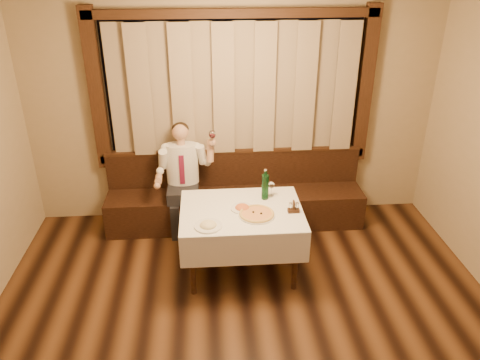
{
  "coord_description": "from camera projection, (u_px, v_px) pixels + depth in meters",
  "views": [
    {
      "loc": [
        -0.33,
        -2.5,
        3.18
      ],
      "look_at": [
        0.0,
        1.9,
        1.0
      ],
      "focal_mm": 35.0,
      "sensor_mm": 36.0,
      "label": 1
    }
  ],
  "objects": [
    {
      "name": "room",
      "position": [
        248.0,
        176.0,
        3.88
      ],
      "size": [
        5.01,
        6.01,
        2.81
      ],
      "color": "black",
      "rests_on": "ground"
    },
    {
      "name": "banquette",
      "position": [
        235.0,
        200.0,
        5.97
      ],
      "size": [
        3.2,
        0.61,
        0.94
      ],
      "color": "black",
      "rests_on": "ground"
    },
    {
      "name": "dining_table",
      "position": [
        241.0,
        218.0,
        4.9
      ],
      "size": [
        1.27,
        0.97,
        0.76
      ],
      "color": "black",
      "rests_on": "ground"
    },
    {
      "name": "pizza",
      "position": [
        257.0,
        214.0,
        4.74
      ],
      "size": [
        0.37,
        0.37,
        0.04
      ],
      "rotation": [
        0.0,
        0.0,
        -0.04
      ],
      "color": "white",
      "rests_on": "dining_table"
    },
    {
      "name": "pasta_red",
      "position": [
        242.0,
        206.0,
        4.85
      ],
      "size": [
        0.24,
        0.24,
        0.08
      ],
      "rotation": [
        0.0,
        0.0,
        -0.25
      ],
      "color": "white",
      "rests_on": "dining_table"
    },
    {
      "name": "pasta_cream",
      "position": [
        208.0,
        223.0,
        4.54
      ],
      "size": [
        0.27,
        0.27,
        0.09
      ],
      "rotation": [
        0.0,
        0.0,
        0.34
      ],
      "color": "white",
      "rests_on": "dining_table"
    },
    {
      "name": "green_bottle",
      "position": [
        265.0,
        186.0,
        5.01
      ],
      "size": [
        0.08,
        0.08,
        0.35
      ],
      "rotation": [
        0.0,
        0.0,
        0.27
      ],
      "color": "#0E441D",
      "rests_on": "dining_table"
    },
    {
      "name": "table_wine_glass",
      "position": [
        271.0,
        186.0,
        5.06
      ],
      "size": [
        0.07,
        0.07,
        0.18
      ],
      "rotation": [
        0.0,
        0.0,
        -0.41
      ],
      "color": "white",
      "rests_on": "dining_table"
    },
    {
      "name": "cruet_caddy",
      "position": [
        294.0,
        208.0,
        4.79
      ],
      "size": [
        0.12,
        0.06,
        0.13
      ],
      "rotation": [
        0.0,
        0.0,
        0.02
      ],
      "color": "black",
      "rests_on": "dining_table"
    },
    {
      "name": "seated_man",
      "position": [
        183.0,
        170.0,
        5.63
      ],
      "size": [
        0.73,
        0.55,
        1.36
      ],
      "color": "black",
      "rests_on": "ground"
    }
  ]
}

